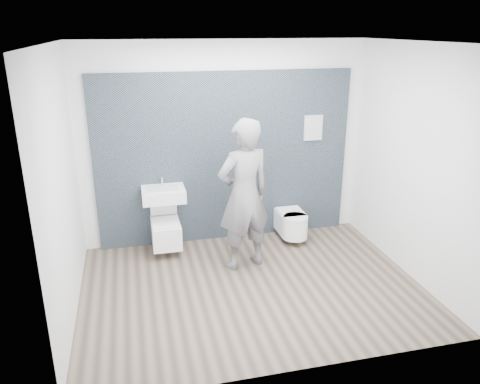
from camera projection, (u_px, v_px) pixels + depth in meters
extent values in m
plane|color=brown|center=(252.00, 286.00, 5.62)|extent=(4.00, 4.00, 0.00)
plane|color=silver|center=(225.00, 144.00, 6.53)|extent=(4.00, 0.00, 4.00)
plane|color=silver|center=(300.00, 230.00, 3.78)|extent=(4.00, 0.00, 4.00)
plane|color=silver|center=(61.00, 190.00, 4.71)|extent=(0.00, 3.00, 3.00)
plane|color=silver|center=(414.00, 164.00, 5.59)|extent=(0.00, 3.00, 3.00)
plane|color=white|center=(254.00, 42.00, 4.68)|extent=(4.00, 4.00, 0.00)
cube|color=black|center=(226.00, 236.00, 6.97)|extent=(3.60, 0.06, 2.40)
cube|color=white|center=(163.00, 194.00, 6.27)|extent=(0.57, 0.43, 0.17)
cube|color=silver|center=(163.00, 189.00, 6.22)|extent=(0.40, 0.28, 0.03)
cylinder|color=silver|center=(162.00, 180.00, 6.36)|extent=(0.02, 0.02, 0.14)
cylinder|color=silver|center=(162.00, 177.00, 6.29)|extent=(0.02, 0.09, 0.02)
cylinder|color=silver|center=(163.00, 199.00, 6.49)|extent=(0.04, 0.04, 0.11)
cube|color=white|center=(166.00, 233.00, 6.39)|extent=(0.38, 0.55, 0.32)
cylinder|color=silver|center=(166.00, 225.00, 6.31)|extent=(0.27, 0.27, 0.03)
cube|color=white|center=(166.00, 223.00, 6.30)|extent=(0.36, 0.44, 0.02)
cube|color=white|center=(163.00, 203.00, 6.43)|extent=(0.36, 0.12, 0.40)
cube|color=silver|center=(165.00, 234.00, 6.66)|extent=(0.10, 0.06, 0.08)
cube|color=white|center=(290.00, 222.00, 6.86)|extent=(0.37, 0.43, 0.30)
cylinder|color=white|center=(295.00, 228.00, 6.67)|extent=(0.37, 0.37, 0.30)
cube|color=white|center=(291.00, 212.00, 6.78)|extent=(0.34, 0.41, 0.03)
cylinder|color=white|center=(296.00, 217.00, 6.59)|extent=(0.34, 0.34, 0.03)
cube|color=silver|center=(286.00, 224.00, 7.07)|extent=(0.10, 0.06, 0.08)
cube|color=white|center=(308.00, 229.00, 7.21)|extent=(0.27, 0.03, 0.36)
imported|color=gray|center=(244.00, 195.00, 5.80)|extent=(0.81, 0.63, 1.94)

